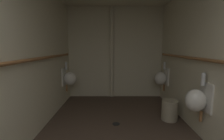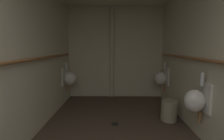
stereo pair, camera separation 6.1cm
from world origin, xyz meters
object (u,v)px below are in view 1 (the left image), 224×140
at_px(standpipe_back_wall, 111,53).
at_px(urinal_right_far, 161,78).
at_px(waste_bin, 169,110).
at_px(urinal_right_mid, 196,100).
at_px(floor_drain, 116,124).
at_px(urinal_left_mid, 69,78).

bearing_deg(standpipe_back_wall, urinal_right_far, -18.81).
height_order(urinal_right_far, waste_bin, urinal_right_far).
xyz_separation_m(urinal_right_far, standpipe_back_wall, (-1.28, 0.44, 0.62)).
height_order(urinal_right_mid, floor_drain, urinal_right_mid).
bearing_deg(standpipe_back_wall, urinal_left_mid, -155.62).
distance_m(urinal_right_far, standpipe_back_wall, 1.49).
distance_m(urinal_right_mid, waste_bin, 0.85).
bearing_deg(urinal_right_mid, standpipe_back_wall, 120.75).
xyz_separation_m(floor_drain, waste_bin, (1.07, 0.18, 0.20)).
xyz_separation_m(urinal_right_mid, floor_drain, (-1.20, 0.53, -0.65)).
xyz_separation_m(urinal_right_mid, urinal_right_far, (0.00, 1.72, 0.00)).
bearing_deg(standpipe_back_wall, urinal_right_mid, -59.25).
height_order(standpipe_back_wall, waste_bin, standpipe_back_wall).
bearing_deg(urinal_left_mid, urinal_right_mid, -35.22).
relative_size(floor_drain, waste_bin, 0.35).
distance_m(standpipe_back_wall, floor_drain, 2.07).
height_order(standpipe_back_wall, floor_drain, standpipe_back_wall).
relative_size(urinal_right_mid, standpipe_back_wall, 0.30).
relative_size(urinal_right_mid, floor_drain, 5.39).
bearing_deg(urinal_left_mid, standpipe_back_wall, 24.38).
height_order(urinal_left_mid, floor_drain, urinal_left_mid).
xyz_separation_m(urinal_right_mid, waste_bin, (-0.13, 0.71, -0.46)).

